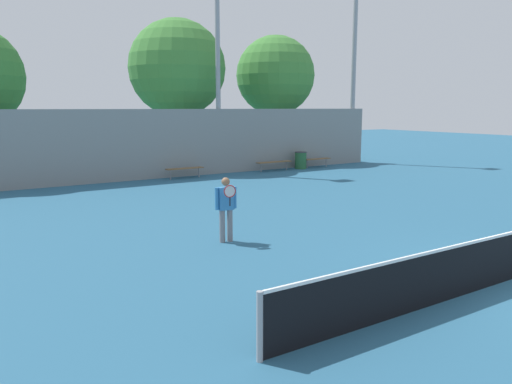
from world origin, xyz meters
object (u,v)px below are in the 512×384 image
at_px(bench_by_gate, 317,159).
at_px(tree_green_tall, 275,76).
at_px(light_pole_near_left, 218,58).
at_px(tree_green_broad, 177,68).
at_px(bench_courtside_near, 274,162).
at_px(light_pole_far_right, 354,53).
at_px(bench_courtside_far, 185,169).
at_px(tennis_player, 226,206).
at_px(trash_bin, 301,160).

bearing_deg(bench_by_gate, tree_green_tall, 91.68).
distance_m(light_pole_near_left, tree_green_tall, 6.66).
distance_m(light_pole_near_left, tree_green_broad, 3.20).
height_order(bench_courtside_near, tree_green_broad, tree_green_broad).
bearing_deg(light_pole_far_right, bench_courtside_far, -176.20).
xyz_separation_m(tennis_player, trash_bin, (11.02, 11.07, -0.46)).
relative_size(tennis_player, bench_courtside_near, 0.79).
bearing_deg(light_pole_near_left, trash_bin, -9.64).
bearing_deg(bench_by_gate, light_pole_near_left, 172.75).
height_order(bench_by_gate, trash_bin, trash_bin).
bearing_deg(light_pole_far_right, bench_by_gate, -167.12).
height_order(tree_green_tall, tree_green_broad, tree_green_broad).
xyz_separation_m(light_pole_far_right, tree_green_tall, (-3.47, 3.22, -1.29)).
height_order(light_pole_far_right, tree_green_tall, light_pole_far_right).
bearing_deg(light_pole_far_right, trash_bin, -169.87).
xyz_separation_m(bench_courtside_near, bench_by_gate, (2.97, 0.00, -0.00)).
relative_size(tennis_player, light_pole_far_right, 0.14).
bearing_deg(trash_bin, bench_courtside_far, 179.61).
bearing_deg(trash_bin, light_pole_far_right, 10.13).
height_order(bench_courtside_near, bench_by_gate, same).
bearing_deg(light_pole_near_left, tree_green_broad, 105.12).
distance_m(tennis_player, tree_green_tall, 19.84).
bearing_deg(tree_green_tall, light_pole_far_right, -42.81).
relative_size(bench_courtside_near, tree_green_tall, 0.27).
relative_size(bench_courtside_far, tree_green_broad, 0.23).
bearing_deg(tree_green_broad, bench_courtside_far, -110.89).
bearing_deg(tree_green_tall, bench_by_gate, -88.32).
height_order(bench_courtside_near, light_pole_near_left, light_pole_near_left).
relative_size(tennis_player, tree_green_tall, 0.21).
relative_size(bench_by_gate, light_pole_near_left, 0.18).
bearing_deg(tree_green_tall, tennis_player, -128.72).
height_order(trash_bin, tree_green_broad, tree_green_broad).
distance_m(bench_courtside_far, light_pole_near_left, 5.87).
xyz_separation_m(trash_bin, tree_green_broad, (-5.54, 3.87, 4.98)).
bearing_deg(tree_green_tall, trash_bin, -105.12).
bearing_deg(tennis_player, tree_green_tall, 59.87).
height_order(bench_courtside_near, trash_bin, trash_bin).
relative_size(bench_courtside_far, light_pole_near_left, 0.19).
relative_size(tennis_player, bench_courtside_far, 0.88).
height_order(bench_courtside_near, light_pole_far_right, light_pole_far_right).
bearing_deg(tree_green_broad, bench_by_gate, -29.56).
bearing_deg(light_pole_near_left, tennis_player, -117.99).
relative_size(bench_courtside_far, light_pole_far_right, 0.16).
distance_m(bench_courtside_far, tree_green_broad, 6.46).
bearing_deg(tree_green_tall, bench_courtside_near, -125.63).
height_order(bench_by_gate, tree_green_broad, tree_green_broad).
bearing_deg(bench_courtside_near, tree_green_broad, 134.62).
bearing_deg(tennis_player, trash_bin, 53.73).
distance_m(bench_courtside_far, bench_by_gate, 8.21).
xyz_separation_m(bench_by_gate, light_pole_far_right, (3.35, 0.77, 6.12)).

